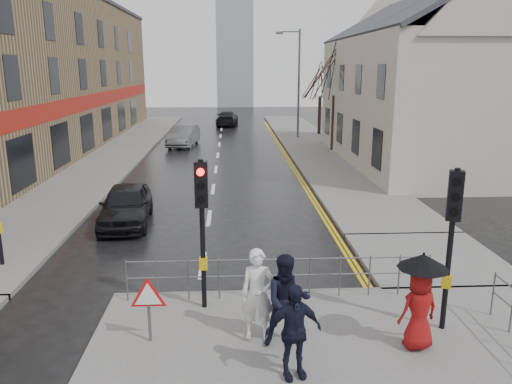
{
  "coord_description": "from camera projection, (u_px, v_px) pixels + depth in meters",
  "views": [
    {
      "loc": [
        0.85,
        -10.19,
        5.43
      ],
      "look_at": [
        1.53,
        3.31,
        2.03
      ],
      "focal_mm": 35.0,
      "sensor_mm": 36.0,
      "label": 1
    }
  ],
  "objects": [
    {
      "name": "ground",
      "position": [
        195.0,
        317.0,
        11.15
      ],
      "size": [
        120.0,
        120.0,
        0.0
      ],
      "primitive_type": "plane",
      "color": "black",
      "rests_on": "ground"
    },
    {
      "name": "left_pavement",
      "position": [
        121.0,
        150.0,
        33.1
      ],
      "size": [
        4.0,
        44.0,
        0.14
      ],
      "primitive_type": "cube",
      "color": "#605E5B",
      "rests_on": "ground"
    },
    {
      "name": "right_pavement",
      "position": [
        310.0,
        144.0,
        35.67
      ],
      "size": [
        4.0,
        40.0,
        0.14
      ],
      "primitive_type": "cube",
      "color": "#605E5B",
      "rests_on": "ground"
    },
    {
      "name": "pavement_bridge_right",
      "position": [
        429.0,
        258.0,
        14.36
      ],
      "size": [
        4.0,
        4.2,
        0.14
      ],
      "primitive_type": "cube",
      "color": "#605E5B",
      "rests_on": "ground"
    },
    {
      "name": "building_left_terrace",
      "position": [
        21.0,
        74.0,
        30.66
      ],
      "size": [
        8.0,
        42.0,
        10.0
      ],
      "primitive_type": "cube",
      "color": "#8B7250",
      "rests_on": "ground"
    },
    {
      "name": "building_right_cream",
      "position": [
        429.0,
        79.0,
        28.01
      ],
      "size": [
        9.0,
        16.4,
        10.1
      ],
      "color": "#BEB6A5",
      "rests_on": "ground"
    },
    {
      "name": "church_tower",
      "position": [
        235.0,
        40.0,
        69.08
      ],
      "size": [
        5.0,
        5.0,
        18.0
      ],
      "primitive_type": "cube",
      "color": "#999CA1",
      "rests_on": "ground"
    },
    {
      "name": "traffic_signal_near_left",
      "position": [
        202.0,
        209.0,
        10.75
      ],
      "size": [
        0.28,
        0.27,
        3.4
      ],
      "color": "black",
      "rests_on": "near_pavement"
    },
    {
      "name": "traffic_signal_near_right",
      "position": [
        452.0,
        222.0,
        9.84
      ],
      "size": [
        0.34,
        0.33,
        3.4
      ],
      "color": "black",
      "rests_on": "near_pavement"
    },
    {
      "name": "guard_railing_front",
      "position": [
        280.0,
        269.0,
        11.62
      ],
      "size": [
        7.14,
        0.04,
        1.0
      ],
      "color": "#595B5E",
      "rests_on": "near_pavement"
    },
    {
      "name": "warning_sign",
      "position": [
        148.0,
        299.0,
        9.69
      ],
      "size": [
        0.8,
        0.07,
        1.35
      ],
      "color": "#595B5E",
      "rests_on": "near_pavement"
    },
    {
      "name": "street_lamp",
      "position": [
        297.0,
        77.0,
        37.41
      ],
      "size": [
        1.83,
        0.25,
        8.0
      ],
      "color": "#595B5E",
      "rests_on": "right_pavement"
    },
    {
      "name": "tree_near",
      "position": [
        335.0,
        72.0,
        31.57
      ],
      "size": [
        2.4,
        2.4,
        6.58
      ],
      "color": "#31221B",
      "rests_on": "right_pavement"
    },
    {
      "name": "tree_far",
      "position": [
        321.0,
        80.0,
        39.52
      ],
      "size": [
        2.4,
        2.4,
        5.64
      ],
      "color": "#31221B",
      "rests_on": "right_pavement"
    },
    {
      "name": "pedestrian_a",
      "position": [
        258.0,
        294.0,
        9.84
      ],
      "size": [
        0.7,
        0.49,
        1.85
      ],
      "primitive_type": "imported",
      "rotation": [
        0.0,
        0.0,
        -0.06
      ],
      "color": "silver",
      "rests_on": "near_pavement"
    },
    {
      "name": "pedestrian_b",
      "position": [
        287.0,
        301.0,
        9.57
      ],
      "size": [
        0.96,
        0.78,
        1.85
      ],
      "primitive_type": "imported",
      "rotation": [
        0.0,
        0.0,
        0.09
      ],
      "color": "black",
      "rests_on": "near_pavement"
    },
    {
      "name": "pedestrian_with_umbrella",
      "position": [
        420.0,
        296.0,
        9.43
      ],
      "size": [
        0.96,
        0.96,
        1.92
      ],
      "color": "maroon",
      "rests_on": "near_pavement"
    },
    {
      "name": "pedestrian_d",
      "position": [
        293.0,
        331.0,
        8.58
      ],
      "size": [
        1.09,
        0.64,
        1.73
      ],
      "primitive_type": "imported",
      "rotation": [
        0.0,
        0.0,
        0.23
      ],
      "color": "black",
      "rests_on": "near_pavement"
    },
    {
      "name": "car_parked",
      "position": [
        126.0,
        205.0,
        17.6
      ],
      "size": [
        1.91,
        4.19,
        1.39
      ],
      "primitive_type": "imported",
      "rotation": [
        0.0,
        0.0,
        0.07
      ],
      "color": "black",
      "rests_on": "ground"
    },
    {
      "name": "car_mid",
      "position": [
        183.0,
        136.0,
        34.99
      ],
      "size": [
        2.11,
        4.58,
        1.45
      ],
      "primitive_type": "imported",
      "rotation": [
        0.0,
        0.0,
        -0.13
      ],
      "color": "#525357",
      "rests_on": "ground"
    },
    {
      "name": "car_far",
      "position": [
        227.0,
        118.0,
        47.27
      ],
      "size": [
        2.23,
        4.82,
        1.37
      ],
      "primitive_type": "imported",
      "rotation": [
        0.0,
        0.0,
        3.07
      ],
      "color": "black",
      "rests_on": "ground"
    }
  ]
}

